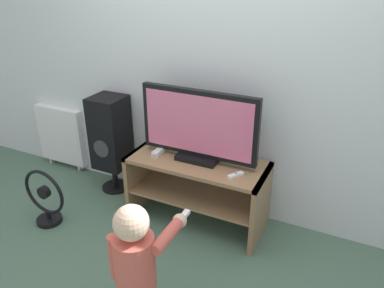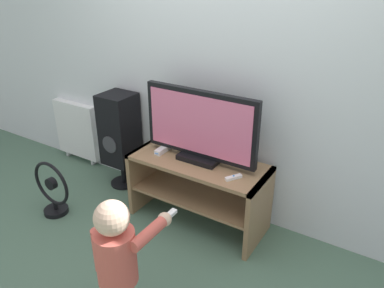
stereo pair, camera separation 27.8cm
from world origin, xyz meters
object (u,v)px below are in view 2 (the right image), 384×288
object	(u,v)px
television	(200,127)
game_console	(164,149)
speaker_tower	(120,131)
child	(118,257)
floor_fan	(53,191)
radiator	(77,130)
remote_primary	(234,177)

from	to	relation	value
television	game_console	xyz separation A→B (m)	(-0.33, -0.03, -0.26)
television	speaker_tower	size ratio (longest dim) A/B	1.02
child	floor_fan	bearing A→B (deg)	156.93
floor_fan	child	bearing A→B (deg)	-23.07
game_console	floor_fan	bearing A→B (deg)	-144.51
television	floor_fan	size ratio (longest dim) A/B	1.89
floor_fan	radiator	bearing A→B (deg)	124.87
radiator	child	bearing A→B (deg)	-36.42
speaker_tower	radiator	world-z (taller)	speaker_tower
television	floor_fan	world-z (taller)	television
game_console	radiator	xyz separation A→B (m)	(-1.34, 0.25, -0.23)
game_console	radiator	distance (m)	1.39
speaker_tower	floor_fan	xyz separation A→B (m)	(-0.18, -0.68, -0.35)
speaker_tower	radiator	size ratio (longest dim) A/B	1.39
game_console	floor_fan	xyz separation A→B (m)	(-0.78, -0.56, -0.37)
television	speaker_tower	world-z (taller)	television
television	floor_fan	distance (m)	1.40
speaker_tower	radiator	distance (m)	0.79
child	floor_fan	world-z (taller)	child
television	child	size ratio (longest dim) A/B	1.07
floor_fan	game_console	bearing A→B (deg)	35.49
game_console	child	world-z (taller)	child
floor_fan	television	bearing A→B (deg)	27.81
remote_primary	radiator	xyz separation A→B (m)	(-2.03, 0.34, -0.22)
television	child	distance (m)	1.18
speaker_tower	remote_primary	bearing A→B (deg)	-9.69
speaker_tower	floor_fan	bearing A→B (deg)	-104.94
game_console	radiator	size ratio (longest dim) A/B	0.30
remote_primary	child	xyz separation A→B (m)	(-0.20, -1.00, -0.06)
child	radiator	xyz separation A→B (m)	(-1.83, 1.35, -0.16)
floor_fan	radiator	world-z (taller)	radiator
game_console	floor_fan	size ratio (longest dim) A/B	0.40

